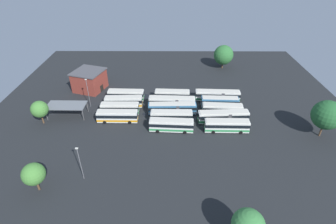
{
  "coord_description": "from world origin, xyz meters",
  "views": [
    {
      "loc": [
        0.61,
        63.99,
        41.71
      ],
      "look_at": [
        0.94,
        1.3,
        1.49
      ],
      "focal_mm": 27.85,
      "sensor_mm": 36.0,
      "label": 1
    }
  ],
  "objects_px": {
    "tree_west_edge": "(327,115)",
    "lamp_post_by_building": "(80,162)",
    "bus_row1_slot4": "(171,125)",
    "bus_row1_slot0": "(172,95)",
    "bus_row0_slot4": "(227,125)",
    "lamp_post_mid_lot": "(88,92)",
    "tree_north_edge": "(224,55)",
    "tree_south_edge": "(33,174)",
    "bus_row1_slot2": "(172,108)",
    "bus_row1_slot3": "(171,116)",
    "bus_row2_slot0": "(126,95)",
    "depot_building": "(89,80)",
    "tree_east_edge": "(39,109)",
    "bus_row0_slot0": "(218,95)",
    "bus_row0_slot2": "(222,109)",
    "maintenance_shelter": "(66,106)",
    "bus_row2_slot3": "(117,116)",
    "bus_row2_slot1": "(124,101)",
    "bus_row0_slot1": "(220,102)",
    "bus_row1_slot1": "(172,102)",
    "bus_row0_slot3": "(223,116)"
  },
  "relations": [
    {
      "from": "tree_west_edge",
      "to": "lamp_post_by_building",
      "type": "bearing_deg",
      "value": 14.84
    },
    {
      "from": "bus_row1_slot4",
      "to": "lamp_post_by_building",
      "type": "relative_size",
      "value": 1.38
    },
    {
      "from": "bus_row1_slot0",
      "to": "bus_row0_slot4",
      "type": "bearing_deg",
      "value": 130.85
    },
    {
      "from": "bus_row1_slot4",
      "to": "lamp_post_mid_lot",
      "type": "relative_size",
      "value": 1.27
    },
    {
      "from": "tree_west_edge",
      "to": "tree_north_edge",
      "type": "relative_size",
      "value": 1.09
    },
    {
      "from": "tree_south_edge",
      "to": "bus_row1_slot0",
      "type": "bearing_deg",
      "value": -126.85
    },
    {
      "from": "bus_row1_slot0",
      "to": "bus_row1_slot2",
      "type": "distance_m",
      "value": 7.96
    },
    {
      "from": "bus_row1_slot0",
      "to": "lamp_post_by_building",
      "type": "relative_size",
      "value": 1.29
    },
    {
      "from": "bus_row1_slot3",
      "to": "lamp_post_mid_lot",
      "type": "xyz_separation_m",
      "value": [
        24.72,
        -7.93,
        3.23
      ]
    },
    {
      "from": "bus_row2_slot0",
      "to": "depot_building",
      "type": "height_order",
      "value": "depot_building"
    },
    {
      "from": "tree_south_edge",
      "to": "tree_east_edge",
      "type": "bearing_deg",
      "value": -69.68
    },
    {
      "from": "bus_row0_slot0",
      "to": "bus_row1_slot0",
      "type": "bearing_deg",
      "value": -0.46
    },
    {
      "from": "bus_row0_slot0",
      "to": "bus_row0_slot4",
      "type": "bearing_deg",
      "value": 89.46
    },
    {
      "from": "bus_row0_slot2",
      "to": "maintenance_shelter",
      "type": "xyz_separation_m",
      "value": [
        44.54,
        0.87,
        1.63
      ]
    },
    {
      "from": "depot_building",
      "to": "tree_west_edge",
      "type": "height_order",
      "value": "tree_west_edge"
    },
    {
      "from": "bus_row2_slot3",
      "to": "tree_west_edge",
      "type": "relative_size",
      "value": 1.11
    },
    {
      "from": "bus_row2_slot1",
      "to": "tree_north_edge",
      "type": "bearing_deg",
      "value": -139.55
    },
    {
      "from": "bus_row2_slot1",
      "to": "lamp_post_mid_lot",
      "type": "relative_size",
      "value": 1.22
    },
    {
      "from": "bus_row2_slot1",
      "to": "tree_west_edge",
      "type": "height_order",
      "value": "tree_west_edge"
    },
    {
      "from": "bus_row1_slot2",
      "to": "bus_row2_slot1",
      "type": "xyz_separation_m",
      "value": [
        14.8,
        -3.84,
        -0.0
      ]
    },
    {
      "from": "bus_row0_slot1",
      "to": "bus_row1_slot1",
      "type": "bearing_deg",
      "value": -0.1
    },
    {
      "from": "bus_row0_slot4",
      "to": "tree_west_edge",
      "type": "distance_m",
      "value": 24.36
    },
    {
      "from": "bus_row0_slot1",
      "to": "depot_building",
      "type": "height_order",
      "value": "depot_building"
    },
    {
      "from": "bus_row0_slot3",
      "to": "lamp_post_mid_lot",
      "type": "bearing_deg",
      "value": -11.51
    },
    {
      "from": "bus_row1_slot4",
      "to": "depot_building",
      "type": "bearing_deg",
      "value": -40.66
    },
    {
      "from": "bus_row2_slot0",
      "to": "tree_north_edge",
      "type": "distance_m",
      "value": 43.54
    },
    {
      "from": "tree_west_edge",
      "to": "bus_row2_slot3",
      "type": "bearing_deg",
      "value": -6.66
    },
    {
      "from": "bus_row2_slot3",
      "to": "lamp_post_mid_lot",
      "type": "relative_size",
      "value": 1.22
    },
    {
      "from": "bus_row0_slot0",
      "to": "bus_row2_slot1",
      "type": "xyz_separation_m",
      "value": [
        29.15,
        4.0,
        -0.0
      ]
    },
    {
      "from": "bus_row0_slot4",
      "to": "depot_building",
      "type": "xyz_separation_m",
      "value": [
        42.07,
        -23.75,
        1.58
      ]
    },
    {
      "from": "depot_building",
      "to": "maintenance_shelter",
      "type": "height_order",
      "value": "depot_building"
    },
    {
      "from": "bus_row0_slot0",
      "to": "bus_row0_slot1",
      "type": "xyz_separation_m",
      "value": [
        0.03,
        4.19,
        -0.0
      ]
    },
    {
      "from": "bus_row2_slot1",
      "to": "lamp_post_by_building",
      "type": "relative_size",
      "value": 1.33
    },
    {
      "from": "bus_row1_slot2",
      "to": "bus_row1_slot1",
      "type": "bearing_deg",
      "value": -88.76
    },
    {
      "from": "bus_row1_slot2",
      "to": "maintenance_shelter",
      "type": "relative_size",
      "value": 1.28
    },
    {
      "from": "bus_row0_slot3",
      "to": "maintenance_shelter",
      "type": "height_order",
      "value": "maintenance_shelter"
    },
    {
      "from": "bus_row1_slot0",
      "to": "bus_row2_slot3",
      "type": "bearing_deg",
      "value": 38.31
    },
    {
      "from": "bus_row0_slot0",
      "to": "bus_row0_slot1",
      "type": "distance_m",
      "value": 4.19
    },
    {
      "from": "bus_row0_slot4",
      "to": "bus_row2_slot3",
      "type": "xyz_separation_m",
      "value": [
        29.52,
        -4.35,
        -0.0
      ]
    },
    {
      "from": "lamp_post_by_building",
      "to": "tree_west_edge",
      "type": "xyz_separation_m",
      "value": [
        -57.01,
        -15.11,
        1.79
      ]
    },
    {
      "from": "bus_row1_slot4",
      "to": "bus_row1_slot3",
      "type": "bearing_deg",
      "value": -90.8
    },
    {
      "from": "bus_row2_slot0",
      "to": "bus_row0_slot4",
      "type": "bearing_deg",
      "value": 150.21
    },
    {
      "from": "bus_row1_slot3",
      "to": "lamp_post_by_building",
      "type": "xyz_separation_m",
      "value": [
        18.66,
        21.33,
        2.85
      ]
    },
    {
      "from": "bus_row0_slot2",
      "to": "bus_row2_slot0",
      "type": "bearing_deg",
      "value": -16.25
    },
    {
      "from": "bus_row1_slot2",
      "to": "depot_building",
      "type": "distance_m",
      "value": 31.82
    },
    {
      "from": "tree_north_edge",
      "to": "bus_row0_slot1",
      "type": "bearing_deg",
      "value": 78.79
    },
    {
      "from": "lamp_post_by_building",
      "to": "bus_row1_slot4",
      "type": "bearing_deg",
      "value": -137.38
    },
    {
      "from": "bus_row0_slot1",
      "to": "bus_row2_slot3",
      "type": "height_order",
      "value": "same"
    },
    {
      "from": "bus_row0_slot3",
      "to": "bus_row1_slot4",
      "type": "bearing_deg",
      "value": 16.13
    },
    {
      "from": "bus_row2_slot1",
      "to": "bus_row2_slot3",
      "type": "relative_size",
      "value": 1.0
    }
  ]
}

